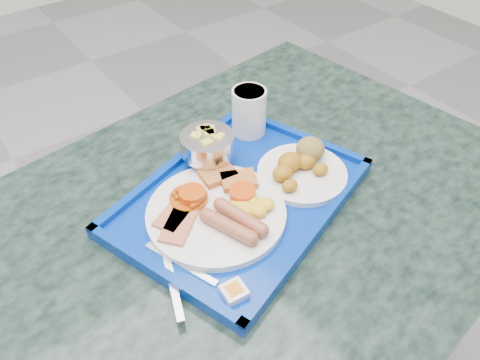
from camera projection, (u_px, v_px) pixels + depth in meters
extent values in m
cylinder|color=gray|center=(232.00, 330.00, 1.11)|extent=(0.11, 0.11, 0.69)
cube|color=black|center=(229.00, 228.00, 0.87)|extent=(1.31, 0.96, 0.04)
cube|color=#032D9D|center=(240.00, 198.00, 0.88)|extent=(0.54, 0.46, 0.02)
cube|color=#032D9D|center=(176.00, 162.00, 0.94)|extent=(0.44, 0.16, 0.01)
cube|color=#032D9D|center=(315.00, 230.00, 0.81)|extent=(0.44, 0.16, 0.01)
cube|color=#032D9D|center=(298.00, 135.00, 1.01)|extent=(0.12, 0.32, 0.01)
cube|color=#032D9D|center=(161.00, 272.00, 0.74)|extent=(0.12, 0.32, 0.01)
cylinder|color=white|center=(216.00, 213.00, 0.84)|extent=(0.25, 0.25, 0.01)
cube|color=#BE674C|center=(176.00, 213.00, 0.82)|extent=(0.10, 0.08, 0.01)
cube|color=#BE674C|center=(179.00, 225.00, 0.80)|extent=(0.09, 0.09, 0.01)
cylinder|color=#AD4707|center=(189.00, 198.00, 0.85)|extent=(0.07, 0.07, 0.01)
sphere|color=#AD4707|center=(198.00, 201.00, 0.83)|extent=(0.01, 0.01, 0.01)
sphere|color=#AD4707|center=(195.00, 205.00, 0.83)|extent=(0.01, 0.01, 0.01)
sphere|color=#AD4707|center=(190.00, 185.00, 0.86)|extent=(0.01, 0.01, 0.01)
sphere|color=#AD4707|center=(194.00, 189.00, 0.86)|extent=(0.01, 0.01, 0.01)
sphere|color=#AD4707|center=(198.00, 203.00, 0.83)|extent=(0.01, 0.01, 0.01)
sphere|color=#AD4707|center=(174.00, 194.00, 0.85)|extent=(0.01, 0.01, 0.01)
sphere|color=#AD4707|center=(191.00, 199.00, 0.84)|extent=(0.01, 0.01, 0.01)
sphere|color=#AD4707|center=(196.00, 195.00, 0.84)|extent=(0.01, 0.01, 0.01)
sphere|color=#AD4707|center=(196.00, 192.00, 0.85)|extent=(0.01, 0.01, 0.01)
sphere|color=#AD4707|center=(177.00, 191.00, 0.85)|extent=(0.01, 0.01, 0.01)
sphere|color=#AD4707|center=(183.00, 199.00, 0.84)|extent=(0.01, 0.01, 0.01)
sphere|color=#AD4707|center=(183.00, 189.00, 0.86)|extent=(0.01, 0.01, 0.01)
sphere|color=#AD4707|center=(191.00, 194.00, 0.85)|extent=(0.01, 0.01, 0.01)
sphere|color=#AD4707|center=(193.00, 206.00, 0.82)|extent=(0.01, 0.01, 0.01)
sphere|color=#AD4707|center=(183.00, 197.00, 0.84)|extent=(0.01, 0.01, 0.01)
sphere|color=#AD4707|center=(177.00, 197.00, 0.84)|extent=(0.01, 0.01, 0.01)
sphere|color=#AD4707|center=(199.00, 197.00, 0.84)|extent=(0.01, 0.01, 0.01)
cube|color=#C76E31|center=(218.00, 174.00, 0.89)|extent=(0.07, 0.06, 0.01)
cube|color=#C76E31|center=(239.00, 180.00, 0.88)|extent=(0.08, 0.07, 0.01)
cylinder|color=brown|center=(228.00, 226.00, 0.79)|extent=(0.05, 0.10, 0.03)
cylinder|color=brown|center=(240.00, 217.00, 0.80)|extent=(0.05, 0.10, 0.03)
ellipsoid|color=gold|center=(266.00, 204.00, 0.83)|extent=(0.03, 0.03, 0.02)
ellipsoid|color=gold|center=(250.00, 192.00, 0.86)|extent=(0.02, 0.02, 0.01)
ellipsoid|color=gold|center=(233.00, 207.00, 0.83)|extent=(0.03, 0.03, 0.02)
ellipsoid|color=gold|center=(252.00, 202.00, 0.83)|extent=(0.03, 0.03, 0.02)
ellipsoid|color=gold|center=(251.00, 209.00, 0.82)|extent=(0.03, 0.03, 0.02)
ellipsoid|color=gold|center=(248.00, 191.00, 0.86)|extent=(0.02, 0.02, 0.01)
ellipsoid|color=gold|center=(259.00, 211.00, 0.82)|extent=(0.03, 0.03, 0.02)
ellipsoid|color=gold|center=(250.00, 206.00, 0.83)|extent=(0.02, 0.02, 0.01)
ellipsoid|color=gold|center=(242.00, 205.00, 0.83)|extent=(0.03, 0.03, 0.02)
ellipsoid|color=gold|center=(258.00, 204.00, 0.83)|extent=(0.02, 0.02, 0.02)
ellipsoid|color=gold|center=(247.00, 202.00, 0.84)|extent=(0.02, 0.02, 0.01)
ellipsoid|color=gold|center=(246.00, 209.00, 0.82)|extent=(0.03, 0.03, 0.02)
cylinder|color=#BF3505|center=(192.00, 194.00, 0.84)|extent=(0.05, 0.05, 0.01)
cylinder|color=#BF3505|center=(242.00, 193.00, 0.84)|extent=(0.05, 0.05, 0.01)
cylinder|color=white|center=(302.00, 174.00, 0.92)|extent=(0.18, 0.18, 0.01)
ellipsoid|color=#A06712|center=(320.00, 169.00, 0.90)|extent=(0.03, 0.03, 0.02)
ellipsoid|color=#A06712|center=(306.00, 161.00, 0.91)|extent=(0.04, 0.04, 0.03)
ellipsoid|color=#A06712|center=(290.00, 162.00, 0.90)|extent=(0.05, 0.04, 0.04)
ellipsoid|color=#A06712|center=(283.00, 173.00, 0.89)|extent=(0.04, 0.04, 0.03)
ellipsoid|color=#A06712|center=(290.00, 186.00, 0.87)|extent=(0.03, 0.03, 0.02)
ellipsoid|color=olive|center=(310.00, 149.00, 0.93)|extent=(0.06, 0.06, 0.05)
cylinder|color=silver|center=(209.00, 162.00, 0.95)|extent=(0.07, 0.07, 0.01)
cylinder|color=silver|center=(208.00, 157.00, 0.94)|extent=(0.02, 0.02, 0.02)
cylinder|color=silver|center=(207.00, 144.00, 0.91)|extent=(0.11, 0.11, 0.04)
cube|color=#E0D255|center=(196.00, 138.00, 0.90)|extent=(0.03, 0.03, 0.02)
cube|color=#E0D255|center=(207.00, 144.00, 0.89)|extent=(0.02, 0.02, 0.02)
cube|color=#E0D255|center=(212.00, 135.00, 0.91)|extent=(0.02, 0.02, 0.02)
cube|color=#E0D255|center=(205.00, 130.00, 0.92)|extent=(0.02, 0.02, 0.02)
cube|color=#E0D255|center=(219.00, 139.00, 0.90)|extent=(0.03, 0.03, 0.02)
cube|color=#E0D255|center=(209.00, 135.00, 0.91)|extent=(0.02, 0.02, 0.02)
cube|color=#E0D255|center=(201.00, 132.00, 0.92)|extent=(0.02, 0.02, 0.02)
cube|color=#E0D255|center=(210.00, 131.00, 0.92)|extent=(0.02, 0.02, 0.02)
cylinder|color=white|center=(249.00, 112.00, 0.99)|extent=(0.07, 0.07, 0.10)
cylinder|color=orange|center=(249.00, 93.00, 0.96)|extent=(0.06, 0.06, 0.01)
cube|color=silver|center=(181.00, 264.00, 0.76)|extent=(0.06, 0.14, 0.00)
ellipsoid|color=silver|center=(171.00, 221.00, 0.82)|extent=(0.05, 0.05, 0.01)
cube|color=silver|center=(171.00, 275.00, 0.74)|extent=(0.07, 0.17, 0.00)
cube|color=white|center=(234.00, 291.00, 0.72)|extent=(0.04, 0.04, 0.01)
cube|color=orange|center=(234.00, 289.00, 0.71)|extent=(0.02, 0.02, 0.00)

